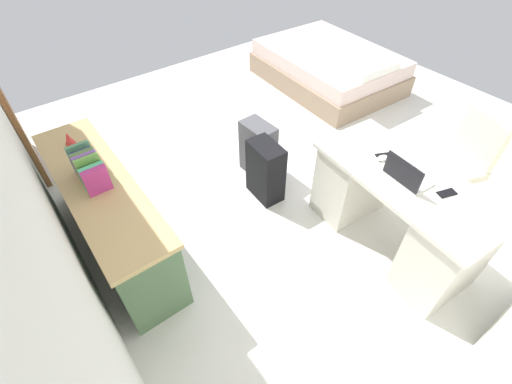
# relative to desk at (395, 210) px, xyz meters

# --- Properties ---
(ground_plane) EXTENTS (5.98, 5.98, 0.00)m
(ground_plane) POSITION_rel_desk_xyz_m (1.24, -0.24, -0.40)
(ground_plane) COLOR silver
(wall_back) EXTENTS (4.54, 0.10, 2.66)m
(wall_back) POSITION_rel_desk_xyz_m (1.24, 2.25, 0.93)
(wall_back) COLOR silver
(wall_back) RESTS_ON ground_plane
(desk) EXTENTS (1.49, 0.78, 0.76)m
(desk) POSITION_rel_desk_xyz_m (0.00, 0.00, 0.00)
(desk) COLOR silver
(desk) RESTS_ON ground_plane
(office_chair) EXTENTS (0.59, 0.59, 0.94)m
(office_chair) POSITION_rel_desk_xyz_m (-0.00, -0.82, 0.02)
(office_chair) COLOR black
(office_chair) RESTS_ON ground_plane
(credenza) EXTENTS (1.80, 0.48, 0.74)m
(credenza) POSITION_rel_desk_xyz_m (1.38, 1.87, -0.02)
(credenza) COLOR #4C6B47
(credenza) RESTS_ON ground_plane
(bed) EXTENTS (1.96, 1.49, 0.58)m
(bed) POSITION_rel_desk_xyz_m (2.35, -1.65, -0.15)
(bed) COLOR gray
(bed) RESTS_ON ground_plane
(suitcase_black) EXTENTS (0.37, 0.24, 0.60)m
(suitcase_black) POSITION_rel_desk_xyz_m (1.10, 0.48, -0.10)
(suitcase_black) COLOR black
(suitcase_black) RESTS_ON ground_plane
(suitcase_spare_grey) EXTENTS (0.37, 0.24, 0.58)m
(suitcase_spare_grey) POSITION_rel_desk_xyz_m (1.42, 0.32, -0.10)
(suitcase_spare_grey) COLOR #4C4C51
(suitcase_spare_grey) RESTS_ON ground_plane
(laptop) EXTENTS (0.33, 0.25, 0.21)m
(laptop) POSITION_rel_desk_xyz_m (0.00, 0.05, 0.41)
(laptop) COLOR silver
(laptop) RESTS_ON desk
(computer_mouse) EXTENTS (0.07, 0.10, 0.03)m
(computer_mouse) POSITION_rel_desk_xyz_m (0.26, -0.01, 0.38)
(computer_mouse) COLOR white
(computer_mouse) RESTS_ON desk
(cell_phone_near_laptop) EXTENTS (0.11, 0.15, 0.01)m
(cell_phone_near_laptop) POSITION_rel_desk_xyz_m (-0.27, -0.07, 0.37)
(cell_phone_near_laptop) COLOR black
(cell_phone_near_laptop) RESTS_ON desk
(cell_phone_by_mouse) EXTENTS (0.12, 0.15, 0.01)m
(cell_phone_by_mouse) POSITION_rel_desk_xyz_m (0.27, -0.06, 0.37)
(cell_phone_by_mouse) COLOR black
(cell_phone_by_mouse) RESTS_ON desk
(book_row) EXTENTS (0.36, 0.17, 0.24)m
(book_row) POSITION_rel_desk_xyz_m (1.42, 1.87, 0.45)
(book_row) COLOR #B23279
(book_row) RESTS_ON credenza
(figurine_small) EXTENTS (0.08, 0.08, 0.11)m
(figurine_small) POSITION_rel_desk_xyz_m (1.97, 1.87, 0.40)
(figurine_small) COLOR red
(figurine_small) RESTS_ON credenza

